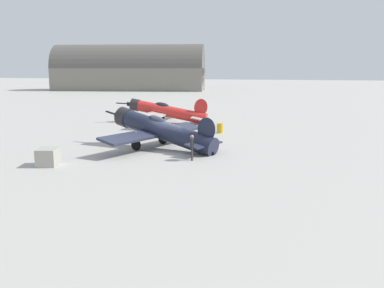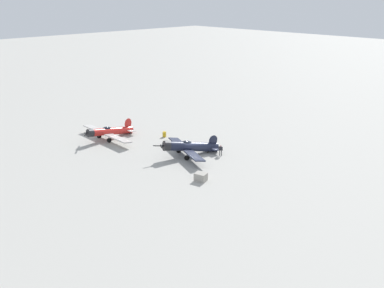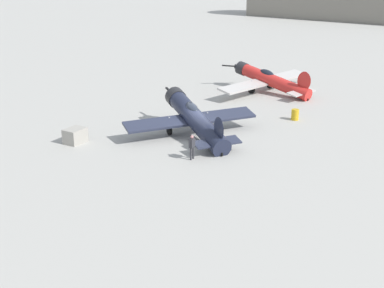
{
  "view_description": "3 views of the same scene",
  "coord_description": "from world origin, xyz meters",
  "px_view_note": "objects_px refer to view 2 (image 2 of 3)",
  "views": [
    {
      "loc": [
        10.32,
        -30.6,
        6.09
      ],
      "look_at": [
        2.95,
        -3.3,
        1.1
      ],
      "focal_mm": 40.37,
      "sensor_mm": 36.0,
      "label": 1
    },
    {
      "loc": [
        -38.79,
        -39.52,
        23.05
      ],
      "look_at": [
        -0.0,
        0.0,
        1.8
      ],
      "focal_mm": 36.09,
      "sensor_mm": 36.0,
      "label": 2
    },
    {
      "loc": [
        26.57,
        -25.79,
        12.77
      ],
      "look_at": [
        2.95,
        -3.3,
        1.1
      ],
      "focal_mm": 48.39,
      "sensor_mm": 36.0,
      "label": 3
    }
  ],
  "objects_px": {
    "airplane_mid_apron": "(109,132)",
    "airplane_foreground": "(189,147)",
    "ground_crew_mechanic": "(221,149)",
    "equipment_crate": "(201,177)",
    "fuel_drum": "(164,134)"
  },
  "relations": [
    {
      "from": "fuel_drum",
      "to": "airplane_foreground",
      "type": "bearing_deg",
      "value": -106.96
    },
    {
      "from": "airplane_mid_apron",
      "to": "airplane_foreground",
      "type": "bearing_deg",
      "value": 106.62
    },
    {
      "from": "airplane_foreground",
      "to": "airplane_mid_apron",
      "type": "xyz_separation_m",
      "value": [
        -4.68,
        15.02,
        -0.13
      ]
    },
    {
      "from": "ground_crew_mechanic",
      "to": "equipment_crate",
      "type": "xyz_separation_m",
      "value": [
        -8.38,
        -3.9,
        -0.49
      ]
    },
    {
      "from": "ground_crew_mechanic",
      "to": "equipment_crate",
      "type": "relative_size",
      "value": 0.96
    },
    {
      "from": "airplane_mid_apron",
      "to": "ground_crew_mechanic",
      "type": "relative_size",
      "value": 7.35
    },
    {
      "from": "ground_crew_mechanic",
      "to": "fuel_drum",
      "type": "relative_size",
      "value": 1.87
    },
    {
      "from": "airplane_mid_apron",
      "to": "ground_crew_mechanic",
      "type": "bearing_deg",
      "value": 112.95
    },
    {
      "from": "airplane_foreground",
      "to": "ground_crew_mechanic",
      "type": "distance_m",
      "value": 4.89
    },
    {
      "from": "equipment_crate",
      "to": "airplane_mid_apron",
      "type": "bearing_deg",
      "value": 89.25
    },
    {
      "from": "airplane_mid_apron",
      "to": "equipment_crate",
      "type": "distance_m",
      "value": 22.4
    },
    {
      "from": "airplane_mid_apron",
      "to": "fuel_drum",
      "type": "bearing_deg",
      "value": 140.92
    },
    {
      "from": "ground_crew_mechanic",
      "to": "fuel_drum",
      "type": "xyz_separation_m",
      "value": [
        -0.64,
        12.58,
        -0.58
      ]
    },
    {
      "from": "ground_crew_mechanic",
      "to": "equipment_crate",
      "type": "bearing_deg",
      "value": 10.6
    },
    {
      "from": "airplane_mid_apron",
      "to": "ground_crew_mechanic",
      "type": "distance_m",
      "value": 20.18
    }
  ]
}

